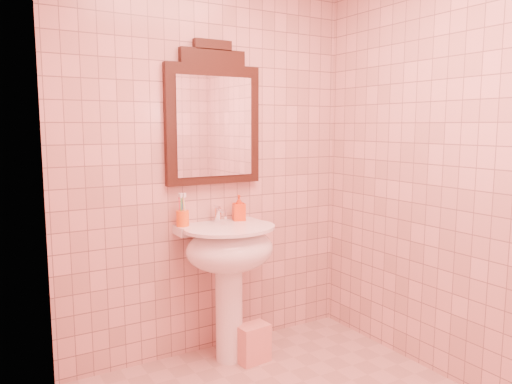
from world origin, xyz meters
TOP-DOWN VIEW (x-y plane):
  - back_wall at (0.00, 1.10)m, footprint 2.00×0.02m
  - pedestal_sink at (0.01, 0.87)m, footprint 0.58×0.58m
  - faucet at (0.01, 1.01)m, footprint 0.04×0.16m
  - mirror at (0.01, 1.07)m, footprint 0.64×0.06m
  - toothbrush_cup at (-0.23, 1.03)m, footprint 0.08×0.08m
  - soap_dispenser at (0.16, 1.01)m, footprint 0.10×0.10m
  - towel at (0.13, 0.77)m, footprint 0.21×0.15m

SIDE VIEW (x-z plane):
  - towel at x=0.13m, z-range 0.00..0.24m
  - pedestal_sink at x=0.01m, z-range 0.23..1.09m
  - toothbrush_cup at x=-0.23m, z-range 0.82..1.00m
  - faucet at x=0.01m, z-range 0.87..0.97m
  - soap_dispenser at x=0.16m, z-range 0.86..1.03m
  - back_wall at x=0.00m, z-range 0.00..2.50m
  - mirror at x=0.01m, z-range 1.07..1.97m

